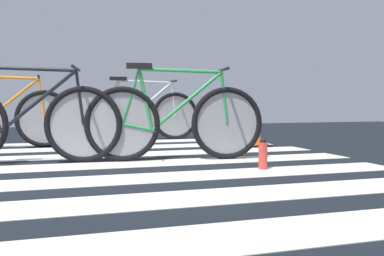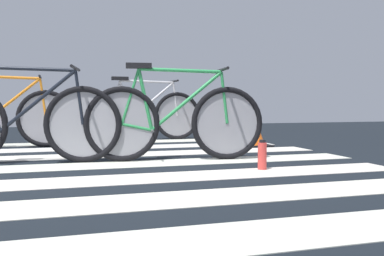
{
  "view_description": "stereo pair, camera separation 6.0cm",
  "coord_description": "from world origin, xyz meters",
  "px_view_note": "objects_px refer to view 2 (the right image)",
  "views": [
    {
      "loc": [
        -0.18,
        -3.75,
        0.59
      ],
      "look_at": [
        1.16,
        0.48,
        0.33
      ],
      "focal_mm": 41.44,
      "sensor_mm": 36.0,
      "label": 1
    },
    {
      "loc": [
        -0.12,
        -3.75,
        0.59
      ],
      "look_at": [
        1.16,
        0.48,
        0.33
      ],
      "focal_mm": 41.44,
      "sensor_mm": 36.0,
      "label": 2
    }
  ],
  "objects_px": {
    "bicycle_3_of_4": "(1,117)",
    "traffic_cone": "(250,127)",
    "bicycle_2_of_4": "(25,122)",
    "bicycle_1_of_4": "(175,121)",
    "bicycle_4_of_4": "(144,114)",
    "water_bottle": "(262,156)"
  },
  "relations": [
    {
      "from": "bicycle_3_of_4",
      "to": "traffic_cone",
      "type": "relative_size",
      "value": 3.29
    },
    {
      "from": "bicycle_2_of_4",
      "to": "traffic_cone",
      "type": "bearing_deg",
      "value": 28.7
    },
    {
      "from": "bicycle_4_of_4",
      "to": "water_bottle",
      "type": "bearing_deg",
      "value": -82.95
    },
    {
      "from": "bicycle_4_of_4",
      "to": "traffic_cone",
      "type": "distance_m",
      "value": 1.7
    },
    {
      "from": "bicycle_2_of_4",
      "to": "traffic_cone",
      "type": "xyz_separation_m",
      "value": [
        2.65,
        0.92,
        -0.13
      ]
    },
    {
      "from": "bicycle_2_of_4",
      "to": "bicycle_3_of_4",
      "type": "distance_m",
      "value": 1.57
    },
    {
      "from": "bicycle_2_of_4",
      "to": "traffic_cone",
      "type": "distance_m",
      "value": 2.81
    },
    {
      "from": "bicycle_2_of_4",
      "to": "water_bottle",
      "type": "xyz_separation_m",
      "value": [
        1.91,
        -0.96,
        -0.26
      ]
    },
    {
      "from": "bicycle_2_of_4",
      "to": "water_bottle",
      "type": "bearing_deg",
      "value": -17.16
    },
    {
      "from": "bicycle_3_of_4",
      "to": "traffic_cone",
      "type": "distance_m",
      "value": 3.09
    },
    {
      "from": "bicycle_2_of_4",
      "to": "bicycle_1_of_4",
      "type": "bearing_deg",
      "value": 1.59
    },
    {
      "from": "bicycle_1_of_4",
      "to": "bicycle_3_of_4",
      "type": "distance_m",
      "value": 2.44
    },
    {
      "from": "bicycle_1_of_4",
      "to": "bicycle_2_of_4",
      "type": "xyz_separation_m",
      "value": [
        -1.37,
        0.19,
        0.0
      ]
    },
    {
      "from": "bicycle_1_of_4",
      "to": "traffic_cone",
      "type": "xyz_separation_m",
      "value": [
        1.28,
        1.11,
        -0.13
      ]
    },
    {
      "from": "bicycle_1_of_4",
      "to": "water_bottle",
      "type": "xyz_separation_m",
      "value": [
        0.55,
        -0.77,
        -0.26
      ]
    },
    {
      "from": "bicycle_1_of_4",
      "to": "bicycle_3_of_4",
      "type": "xyz_separation_m",
      "value": [
        -1.74,
        1.71,
        0.0
      ]
    },
    {
      "from": "bicycle_3_of_4",
      "to": "traffic_cone",
      "type": "bearing_deg",
      "value": -11.98
    },
    {
      "from": "bicycle_1_of_4",
      "to": "water_bottle",
      "type": "height_order",
      "value": "bicycle_1_of_4"
    },
    {
      "from": "bicycle_3_of_4",
      "to": "traffic_cone",
      "type": "xyz_separation_m",
      "value": [
        3.02,
        -0.6,
        -0.13
      ]
    },
    {
      "from": "bicycle_1_of_4",
      "to": "bicycle_2_of_4",
      "type": "bearing_deg",
      "value": 179.19
    },
    {
      "from": "water_bottle",
      "to": "traffic_cone",
      "type": "bearing_deg",
      "value": 68.66
    },
    {
      "from": "bicycle_1_of_4",
      "to": "bicycle_4_of_4",
      "type": "distance_m",
      "value": 2.35
    }
  ]
}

